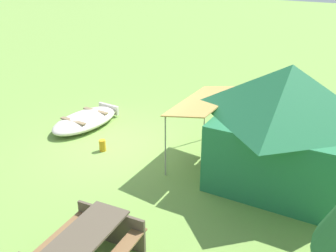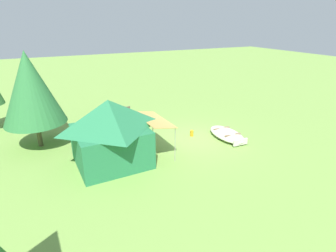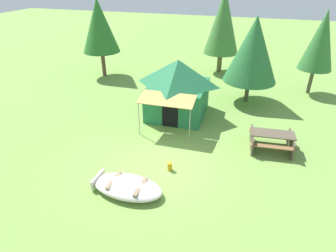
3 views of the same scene
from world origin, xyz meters
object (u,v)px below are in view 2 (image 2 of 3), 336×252
Objects in this scene: cooler_box at (139,161)px; pine_tree_side at (30,88)px; picnic_table at (124,115)px; beached_rowboat at (227,134)px; fuel_can at (192,133)px; canvas_cabin_tent at (110,131)px.

cooler_box is 6.06m from pine_tree_side.
beached_rowboat is at bearing -137.95° from picnic_table.
picnic_table is 4.16× the size of cooler_box.
pine_tree_side reaches higher than beached_rowboat.
cooler_box is at bearing 169.10° from picnic_table.
cooler_box is at bearing -136.21° from pine_tree_side.
fuel_can is at bearing -107.16° from pine_tree_side.
fuel_can is at bearing -143.87° from picnic_table.
fuel_can is (1.03, 1.54, -0.05)m from beached_rowboat.
canvas_cabin_tent is 5.09m from picnic_table.
beached_rowboat reaches higher than fuel_can.
beached_rowboat reaches higher than cooler_box.
beached_rowboat is 5.64× the size of cooler_box.
canvas_cabin_tent is 9.43× the size of cooler_box.
beached_rowboat is 6.27m from canvas_cabin_tent.
canvas_cabin_tent is 4.89m from fuel_can.
pine_tree_side is at bearing 105.40° from picnic_table.
canvas_cabin_tent reaches higher than picnic_table.
beached_rowboat is at bearing -110.35° from pine_tree_side.
picnic_table reaches higher than fuel_can.
canvas_cabin_tent is 4.51m from pine_tree_side.
fuel_can is at bearing 56.28° from beached_rowboat.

